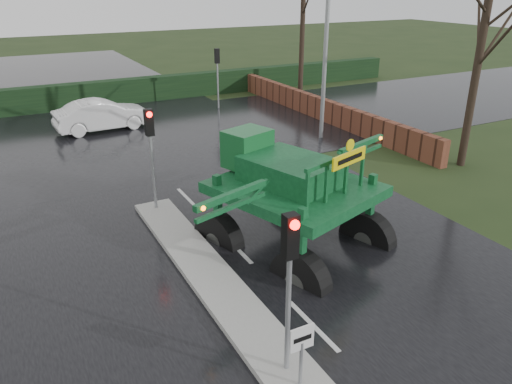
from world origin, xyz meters
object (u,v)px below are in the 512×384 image
traffic_signal_far (217,65)px  white_sedan (104,130)px  traffic_signal_near (290,262)px  traffic_signal_mid (150,138)px  crop_sprayer (297,206)px  street_light_right (322,9)px  keep_left_sign (302,347)px

traffic_signal_far → white_sedan: traffic_signal_far is taller
traffic_signal_near → traffic_signal_mid: 8.50m
traffic_signal_mid → crop_sprayer: crop_sprayer is taller
crop_sprayer → white_sedan: crop_sprayer is taller
traffic_signal_mid → street_light_right: size_ratio=0.35×
traffic_signal_mid → street_light_right: street_light_right is taller
traffic_signal_far → street_light_right: size_ratio=0.35×
traffic_signal_mid → white_sedan: bearing=86.9°
keep_left_sign → white_sedan: size_ratio=0.28×
keep_left_sign → traffic_signal_mid: (0.00, 8.99, 1.53)m
street_light_right → crop_sprayer: street_light_right is taller
traffic_signal_far → crop_sprayer: bearing=72.2°
traffic_signal_far → street_light_right: (1.69, -8.01, 3.40)m
traffic_signal_far → crop_sprayer: (-5.84, -18.14, -0.50)m
traffic_signal_near → white_sedan: (0.59, 19.37, -2.59)m
keep_left_sign → white_sedan: 19.90m
traffic_signal_far → crop_sprayer: crop_sprayer is taller
traffic_signal_far → street_light_right: bearing=101.9°
traffic_signal_mid → street_light_right: 11.05m
traffic_signal_mid → crop_sprayer: bearing=-70.8°
traffic_signal_near → traffic_signal_mid: (0.00, 8.50, 0.00)m
street_light_right → white_sedan: (-8.91, 6.36, -5.99)m
traffic_signal_near → street_light_right: bearing=53.9°
street_light_right → crop_sprayer: (-7.53, -10.13, -3.90)m
street_light_right → traffic_signal_far: bearing=101.9°
keep_left_sign → traffic_signal_far: 22.93m
traffic_signal_near → street_light_right: street_light_right is taller
keep_left_sign → traffic_signal_far: bearing=70.1°
street_light_right → crop_sprayer: bearing=-126.6°
traffic_signal_mid → traffic_signal_far: (7.80, 12.52, 0.00)m
traffic_signal_near → traffic_signal_far: (7.80, 21.02, 0.00)m
traffic_signal_mid → white_sedan: 11.19m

